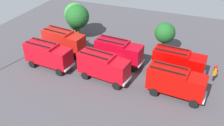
% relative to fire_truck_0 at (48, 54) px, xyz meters
% --- Properties ---
extents(ground_plane, '(55.14, 55.14, 0.00)m').
position_rel_fire_truck_0_xyz_m(ground_plane, '(9.04, 2.37, -2.15)').
color(ground_plane, '#423F44').
extents(fire_truck_0, '(7.37, 3.20, 3.88)m').
position_rel_fire_truck_0_xyz_m(fire_truck_0, '(0.00, 0.00, 0.00)').
color(fire_truck_0, '#AC0A16').
rests_on(fire_truck_0, ground).
extents(fire_truck_1, '(7.45, 3.47, 3.88)m').
position_rel_fire_truck_0_xyz_m(fire_truck_1, '(8.70, 0.10, 0.00)').
color(fire_truck_1, '#B50914').
rests_on(fire_truck_1, ground).
extents(fire_truck_2, '(7.39, 3.26, 3.88)m').
position_rel_fire_truck_0_xyz_m(fire_truck_2, '(18.36, 0.10, 0.00)').
color(fire_truck_2, '#AA0804').
rests_on(fire_truck_2, ground).
extents(fire_truck_3, '(7.44, 3.44, 3.88)m').
position_rel_fire_truck_0_xyz_m(fire_truck_3, '(-0.32, 4.82, 0.00)').
color(fire_truck_3, '#AA150F').
rests_on(fire_truck_3, ground).
extents(fire_truck_4, '(7.36, 3.19, 3.88)m').
position_rel_fire_truck_0_xyz_m(fire_truck_4, '(9.14, 4.74, 0.00)').
color(fire_truck_4, '#A80616').
rests_on(fire_truck_4, ground).
extents(fire_truck_5, '(7.36, 3.18, 3.88)m').
position_rel_fire_truck_0_xyz_m(fire_truck_5, '(17.88, 4.95, 0.00)').
color(fire_truck_5, '#B70402').
rests_on(fire_truck_5, ground).
extents(firefighter_0, '(0.46, 0.47, 1.78)m').
position_rel_fire_truck_0_xyz_m(firefighter_0, '(0.90, 8.43, -1.15)').
color(firefighter_0, black).
rests_on(firefighter_0, ground).
extents(firefighter_1, '(0.36, 0.47, 1.82)m').
position_rel_fire_truck_0_xyz_m(firefighter_1, '(-4.37, 7.24, -1.12)').
color(firefighter_1, black).
rests_on(firefighter_1, ground).
extents(firefighter_2, '(0.45, 0.48, 1.82)m').
position_rel_fire_truck_0_xyz_m(firefighter_2, '(22.83, 5.43, -1.12)').
color(firefighter_2, black).
rests_on(firefighter_2, ground).
extents(firefighter_3, '(0.46, 0.31, 1.69)m').
position_rel_fire_truck_0_xyz_m(firefighter_3, '(5.80, 8.12, -1.21)').
color(firefighter_3, black).
rests_on(firefighter_3, ground).
extents(firefighter_4, '(0.47, 0.34, 1.65)m').
position_rel_fire_truck_0_xyz_m(firefighter_4, '(22.87, 6.86, -1.23)').
color(firefighter_4, black).
rests_on(firefighter_4, ground).
extents(tree_0, '(3.99, 3.99, 6.18)m').
position_rel_fire_truck_0_xyz_m(tree_0, '(-1.65, 11.39, 2.01)').
color(tree_0, brown).
rests_on(tree_0, ground).
extents(tree_1, '(2.81, 2.81, 4.35)m').
position_rel_fire_truck_0_xyz_m(tree_1, '(-1.17, 10.57, 0.77)').
color(tree_1, brown).
rests_on(tree_1, ground).
extents(tree_2, '(4.12, 4.12, 6.38)m').
position_rel_fire_truck_0_xyz_m(tree_2, '(-0.48, 10.02, 2.14)').
color(tree_2, brown).
rests_on(tree_2, ground).
extents(tree_3, '(3.28, 3.28, 5.09)m').
position_rel_fire_truck_0_xyz_m(tree_3, '(14.64, 10.93, 1.27)').
color(tree_3, brown).
rests_on(tree_3, ground).
extents(traffic_cone_0, '(0.48, 0.48, 0.69)m').
position_rel_fire_truck_0_xyz_m(traffic_cone_0, '(7.89, 7.36, -1.81)').
color(traffic_cone_0, '#F2600C').
rests_on(traffic_cone_0, ground).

